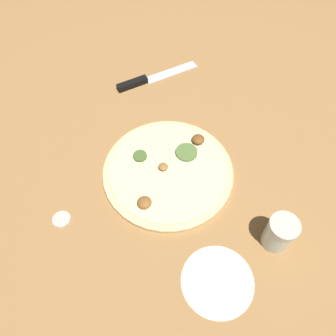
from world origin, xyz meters
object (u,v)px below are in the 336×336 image
pizza (168,171)px  loose_cap (61,219)px  knife (143,80)px  spice_jar (279,233)px

pizza → loose_cap: (0.19, -0.19, -0.00)m
knife → loose_cap: 0.47m
knife → loose_cap: knife is taller
knife → spice_jar: size_ratio=2.38×
knife → spice_jar: bearing=-86.3°
knife → spice_jar: 0.57m
pizza → spice_jar: size_ratio=3.70×
loose_cap → spice_jar: bearing=101.0°
pizza → knife: 0.32m
knife → loose_cap: bearing=-138.1°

